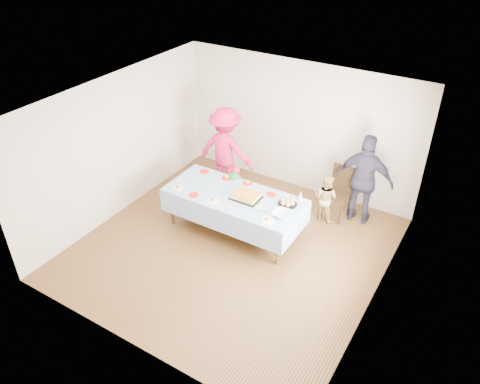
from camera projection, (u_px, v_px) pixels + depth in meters
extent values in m
plane|color=#432A13|center=(232.00, 248.00, 8.29)|extent=(5.00, 5.00, 0.00)
cube|color=beige|center=(298.00, 127.00, 9.35)|extent=(5.00, 0.04, 2.70)
cube|color=beige|center=(124.00, 274.00, 5.76)|extent=(5.00, 0.04, 2.70)
cube|color=beige|center=(118.00, 146.00, 8.65)|extent=(0.04, 5.00, 2.70)
cube|color=beige|center=(384.00, 232.00, 6.46)|extent=(0.04, 5.00, 2.70)
cube|color=white|center=(231.00, 104.00, 6.83)|extent=(5.00, 5.00, 0.04)
cube|color=#472B16|center=(388.00, 216.00, 6.54)|extent=(0.03, 1.75, 1.35)
cylinder|color=brown|center=(171.00, 207.00, 8.71)|extent=(0.06, 0.06, 0.73)
cylinder|color=brown|center=(278.00, 247.00, 7.73)|extent=(0.06, 0.06, 0.73)
cylinder|color=brown|center=(198.00, 187.00, 9.32)|extent=(0.06, 0.06, 0.73)
cylinder|color=brown|center=(300.00, 221.00, 8.33)|extent=(0.06, 0.06, 0.73)
cube|color=brown|center=(234.00, 196.00, 8.32)|extent=(2.40, 1.00, 0.04)
cube|color=silver|center=(234.00, 195.00, 8.30)|extent=(2.50, 1.10, 0.01)
cube|color=black|center=(246.00, 198.00, 8.21)|extent=(0.51, 0.40, 0.01)
cube|color=#F5D15D|center=(246.00, 196.00, 8.19)|extent=(0.44, 0.33, 0.06)
cube|color=#AB6127|center=(246.00, 194.00, 8.17)|extent=(0.44, 0.33, 0.01)
cylinder|color=black|center=(287.00, 204.00, 8.04)|extent=(0.34, 0.34, 0.02)
sphere|color=tan|center=(292.00, 203.00, 7.97)|extent=(0.08, 0.08, 0.08)
sphere|color=tan|center=(292.00, 200.00, 8.05)|extent=(0.08, 0.08, 0.08)
sphere|color=tan|center=(287.00, 199.00, 8.09)|extent=(0.08, 0.08, 0.08)
sphere|color=tan|center=(283.00, 200.00, 8.05)|extent=(0.08, 0.08, 0.08)
sphere|color=tan|center=(283.00, 203.00, 7.97)|extent=(0.08, 0.08, 0.08)
sphere|color=tan|center=(288.00, 205.00, 7.94)|extent=(0.08, 0.08, 0.08)
sphere|color=tan|center=(288.00, 202.00, 8.01)|extent=(0.08, 0.08, 0.08)
imported|color=silver|center=(282.00, 214.00, 7.74)|extent=(0.31, 0.31, 0.08)
cone|color=white|center=(300.00, 196.00, 8.11)|extent=(0.11, 0.11, 0.18)
cylinder|color=red|center=(204.00, 172.00, 8.98)|extent=(0.18, 0.18, 0.01)
cylinder|color=red|center=(227.00, 178.00, 8.78)|extent=(0.19, 0.19, 0.01)
cylinder|color=red|center=(248.00, 183.00, 8.62)|extent=(0.18, 0.18, 0.01)
cylinder|color=red|center=(271.00, 194.00, 8.31)|extent=(0.18, 0.18, 0.01)
cylinder|color=red|center=(194.00, 195.00, 8.29)|extent=(0.18, 0.18, 0.01)
cylinder|color=white|center=(178.00, 188.00, 8.48)|extent=(0.21, 0.21, 0.01)
cylinder|color=white|center=(212.00, 201.00, 8.14)|extent=(0.21, 0.21, 0.01)
cylinder|color=white|center=(267.00, 220.00, 7.65)|extent=(0.24, 0.24, 0.01)
cylinder|color=black|center=(322.00, 208.00, 8.94)|extent=(0.04, 0.04, 0.46)
cylinder|color=black|center=(340.00, 214.00, 8.74)|extent=(0.04, 0.04, 0.46)
cylinder|color=black|center=(331.00, 199.00, 9.20)|extent=(0.04, 0.04, 0.46)
cylinder|color=black|center=(349.00, 205.00, 9.00)|extent=(0.04, 0.04, 0.46)
cube|color=black|center=(337.00, 195.00, 8.83)|extent=(0.49, 0.49, 0.05)
cube|color=black|center=(343.00, 178.00, 8.82)|extent=(0.45, 0.08, 0.53)
imported|color=red|center=(236.00, 187.00, 9.09)|extent=(0.39, 0.31, 0.95)
imported|color=#226633|center=(234.00, 193.00, 8.99)|extent=(0.50, 0.42, 0.88)
imported|color=tan|center=(326.00, 198.00, 8.76)|extent=(0.50, 0.41, 0.96)
imported|color=#D91B51|center=(226.00, 150.00, 9.49)|extent=(1.22, 0.76, 1.81)
imported|color=#2B2837|center=(365.00, 180.00, 8.51)|extent=(1.06, 0.48, 1.78)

